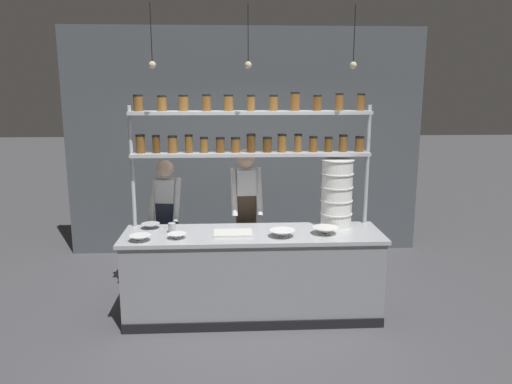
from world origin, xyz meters
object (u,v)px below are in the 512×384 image
at_px(prep_bowl_center_back, 325,231).
at_px(prep_bowl_far_left, 151,226).
at_px(chef_center, 246,210).
at_px(spice_shelf_unit, 250,137).
at_px(prep_bowl_near_right, 282,233).
at_px(prep_bowl_near_left, 177,236).
at_px(prep_bowl_center_front, 140,238).
at_px(cutting_board, 233,233).
at_px(serving_cup_front, 172,228).
at_px(container_stack, 337,193).
at_px(chef_left, 167,218).

height_order(prep_bowl_center_back, prep_bowl_far_left, prep_bowl_center_back).
bearing_deg(chef_center, spice_shelf_unit, -88.41).
bearing_deg(prep_bowl_near_right, prep_bowl_near_left, 179.93).
height_order(prep_bowl_near_left, prep_bowl_near_right, prep_bowl_near_right).
bearing_deg(prep_bowl_center_back, spice_shelf_unit, 151.36).
distance_m(spice_shelf_unit, prep_bowl_center_front, 1.55).
xyz_separation_m(cutting_board, prep_bowl_near_left, (-0.56, -0.11, 0.01)).
height_order(chef_center, serving_cup_front, chef_center).
relative_size(prep_bowl_near_right, prep_bowl_far_left, 1.32).
distance_m(spice_shelf_unit, container_stack, 1.12).
bearing_deg(prep_bowl_near_right, cutting_board, 166.97).
bearing_deg(prep_bowl_far_left, container_stack, -0.17).
distance_m(prep_bowl_far_left, serving_cup_front, 0.31).
bearing_deg(chef_left, prep_bowl_near_left, -67.10).
height_order(prep_bowl_near_right, serving_cup_front, serving_cup_front).
xyz_separation_m(container_stack, prep_bowl_near_right, (-0.63, -0.38, -0.33)).
xyz_separation_m(chef_left, cutting_board, (0.77, -0.76, 0.03)).
bearing_deg(prep_bowl_near_left, prep_bowl_center_front, -169.42).
distance_m(spice_shelf_unit, prep_bowl_near_right, 1.09).
xyz_separation_m(container_stack, prep_bowl_far_left, (-2.01, 0.01, -0.34)).
bearing_deg(container_stack, serving_cup_front, -174.43).
xyz_separation_m(cutting_board, prep_bowl_near_right, (0.50, -0.12, 0.02)).
xyz_separation_m(spice_shelf_unit, prep_bowl_center_front, (-1.11, -0.55, -0.94)).
bearing_deg(chef_center, cutting_board, -107.05).
distance_m(container_stack, cutting_board, 1.21).
distance_m(prep_bowl_near_left, prep_bowl_center_back, 1.52).
xyz_separation_m(chef_center, prep_bowl_center_front, (-1.08, -0.88, -0.05)).
bearing_deg(prep_bowl_center_front, prep_bowl_near_left, 10.58).
bearing_deg(chef_center, prep_bowl_near_left, -135.76).
height_order(container_stack, prep_bowl_far_left, container_stack).
bearing_deg(prep_bowl_near_left, serving_cup_front, 109.22).
distance_m(chef_left, prep_bowl_center_front, 0.96).
relative_size(chef_left, prep_bowl_far_left, 7.97).
height_order(spice_shelf_unit, prep_bowl_center_back, spice_shelf_unit).
distance_m(prep_bowl_center_front, serving_cup_front, 0.39).
height_order(prep_bowl_near_left, prep_bowl_far_left, prep_bowl_far_left).
relative_size(chef_center, prep_bowl_near_right, 6.57).
xyz_separation_m(chef_left, prep_bowl_center_back, (1.73, -0.81, 0.05)).
xyz_separation_m(container_stack, prep_bowl_center_front, (-2.05, -0.44, -0.34)).
height_order(chef_center, prep_bowl_near_right, chef_center).
distance_m(chef_center, cutting_board, 0.72).
bearing_deg(prep_bowl_far_left, cutting_board, -16.79).
bearing_deg(chef_left, serving_cup_front, -68.97).
height_order(spice_shelf_unit, prep_bowl_near_left, spice_shelf_unit).
distance_m(prep_bowl_near_left, prep_bowl_near_right, 1.06).
bearing_deg(cutting_board, prep_bowl_near_left, -168.48).
xyz_separation_m(chef_left, prep_bowl_near_left, (0.21, -0.88, 0.04)).
bearing_deg(prep_bowl_near_right, chef_left, 145.28).
xyz_separation_m(container_stack, prep_bowl_center_back, (-0.17, -0.30, -0.33)).
xyz_separation_m(spice_shelf_unit, container_stack, (0.94, -0.11, -0.60)).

